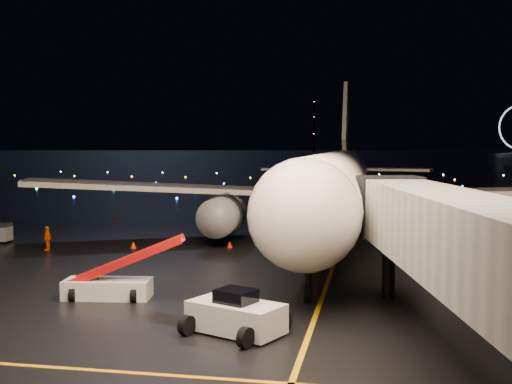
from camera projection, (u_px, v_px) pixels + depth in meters
ground at (347, 161)px, 328.15m from camera, size 2000.00×2000.00×0.00m
lane_centre at (336, 258)px, 46.61m from camera, size 0.25×80.00×0.02m
airliner at (335, 148)px, 56.90m from camera, size 56.57×53.79×15.89m
pushback_tug at (236, 311)px, 28.04m from camera, size 4.63×3.64×1.96m
belt_loader at (107, 268)px, 34.44m from camera, size 6.93×2.72×3.27m
crew_c at (47, 238)px, 50.17m from camera, size 0.58×1.16×1.92m
safety_cone_0 at (230, 244)px, 51.72m from camera, size 0.58×0.58×0.52m
safety_cone_1 at (217, 233)px, 58.39m from camera, size 0.52×0.52×0.47m
safety_cone_2 at (133, 245)px, 51.22m from camera, size 0.58×0.58×0.56m
safety_cone_3 at (115, 218)px, 70.48m from camera, size 0.57×0.57×0.51m
radio_mast at (314, 125)px, 768.12m from camera, size 1.80×1.80×64.00m
taxiway_lights at (307, 183)px, 138.00m from camera, size 164.00×92.00×0.36m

